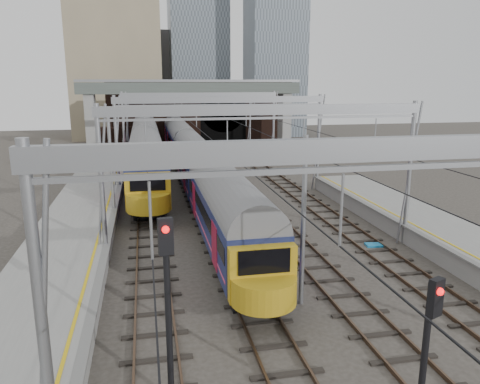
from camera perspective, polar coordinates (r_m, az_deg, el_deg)
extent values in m
plane|color=#38332D|center=(18.48, 9.48, -15.97)|extent=(160.00, 160.00, 0.00)
cube|color=gray|center=(19.84, -23.04, -12.97)|extent=(4.20, 55.00, 1.10)
cube|color=slate|center=(19.31, -17.09, -11.57)|extent=(0.35, 55.00, 0.12)
cube|color=gold|center=(19.34, -18.61, -11.43)|extent=(0.12, 55.00, 0.01)
cube|color=#4C3828|center=(31.27, -12.31, -3.53)|extent=(0.08, 80.00, 0.16)
cube|color=#4C3828|center=(31.28, -9.67, -3.41)|extent=(0.08, 80.00, 0.16)
cube|color=black|center=(31.29, -10.98, -3.60)|extent=(2.40, 80.00, 0.14)
cube|color=#4C3828|center=(31.44, -5.00, -3.18)|extent=(0.08, 80.00, 0.16)
cube|color=#4C3828|center=(31.63, -2.40, -3.04)|extent=(0.08, 80.00, 0.16)
cube|color=black|center=(31.55, -3.69, -3.24)|extent=(2.40, 80.00, 0.14)
cube|color=#4C3828|center=(32.11, 2.12, -2.78)|extent=(0.08, 80.00, 0.16)
cube|color=#4C3828|center=(32.47, 4.59, -2.63)|extent=(0.08, 80.00, 0.16)
cube|color=black|center=(32.30, 3.36, -2.84)|extent=(2.40, 80.00, 0.14)
cube|color=#4C3828|center=(33.25, 8.84, -2.37)|extent=(0.08, 80.00, 0.16)
cube|color=#4C3828|center=(33.77, 11.13, -2.22)|extent=(0.08, 80.00, 0.16)
cube|color=black|center=(33.52, 9.99, -2.42)|extent=(2.40, 80.00, 0.14)
cylinder|color=gray|center=(10.49, -22.84, -16.16)|extent=(0.24, 0.24, 8.00)
cube|color=gray|center=(10.91, 22.31, 5.06)|extent=(16.80, 0.28, 0.50)
cylinder|color=gray|center=(23.61, -16.50, 0.57)|extent=(0.24, 0.24, 8.00)
cylinder|color=gray|center=(27.49, 19.93, 2.06)|extent=(0.24, 0.24, 8.00)
cube|color=gray|center=(23.80, 3.25, 9.96)|extent=(16.80, 0.28, 0.50)
cylinder|color=gray|center=(37.37, -14.79, 5.20)|extent=(0.24, 0.24, 8.00)
cylinder|color=gray|center=(39.94, 9.52, 5.95)|extent=(0.24, 0.24, 8.00)
cube|color=gray|center=(37.49, -2.29, 11.18)|extent=(16.80, 0.28, 0.50)
cylinder|color=gray|center=(51.27, -14.00, 7.33)|extent=(0.24, 0.24, 8.00)
cylinder|color=gray|center=(53.16, 4.11, 7.89)|extent=(0.24, 0.24, 8.00)
cube|color=gray|center=(51.35, -4.86, 11.71)|extent=(16.80, 0.28, 0.50)
cylinder|color=gray|center=(63.21, -13.59, 8.41)|extent=(0.24, 0.24, 8.00)
cylinder|color=gray|center=(64.76, 1.23, 8.88)|extent=(0.24, 0.24, 8.00)
cube|color=gray|center=(63.28, -6.17, 11.97)|extent=(16.80, 0.28, 0.50)
cube|color=black|center=(30.18, -11.44, 6.42)|extent=(0.03, 80.00, 0.03)
cube|color=black|center=(30.45, -3.85, 6.71)|extent=(0.03, 80.00, 0.03)
cube|color=black|center=(31.23, 3.50, 6.88)|extent=(0.03, 80.00, 0.03)
cube|color=black|center=(32.49, 10.38, 6.94)|extent=(0.03, 80.00, 0.03)
cube|color=black|center=(67.61, -4.73, 9.45)|extent=(26.00, 2.00, 9.00)
cube|color=black|center=(67.18, -2.03, 7.84)|extent=(6.50, 0.10, 5.20)
cylinder|color=black|center=(66.98, -2.04, 10.05)|extent=(6.50, 0.10, 6.50)
cube|color=black|center=(66.52, -14.95, 6.39)|extent=(6.00, 1.50, 3.00)
cube|color=gray|center=(61.51, -17.69, 8.13)|extent=(1.20, 2.50, 8.20)
cube|color=gray|center=(63.92, 5.44, 8.86)|extent=(1.20, 2.50, 8.20)
cube|color=#515B55|center=(61.28, -6.00, 12.50)|extent=(28.00, 3.00, 1.40)
cube|color=gray|center=(61.28, -6.03, 13.34)|extent=(28.00, 3.00, 0.30)
cube|color=tan|center=(81.10, -14.78, 14.30)|extent=(14.00, 12.00, 22.00)
cube|color=#4C5660|center=(87.84, -5.17, 17.83)|extent=(10.00, 10.00, 32.00)
cube|color=gray|center=(95.06, -9.33, 13.14)|extent=(18.00, 14.00, 18.00)
cube|color=black|center=(46.92, -6.39, 2.61)|extent=(2.04, 60.44, 0.70)
cube|color=#151949|center=(46.62, -6.45, 4.80)|extent=(2.59, 60.44, 2.31)
cylinder|color=slate|center=(46.47, -6.48, 6.21)|extent=(2.54, 59.94, 2.54)
cube|color=black|center=(46.57, -6.46, 5.25)|extent=(2.61, 59.24, 0.69)
cube|color=#D64369|center=(46.72, -6.43, 4.01)|extent=(2.61, 59.44, 0.11)
cube|color=#B79017|center=(17.51, 2.81, -9.99)|extent=(2.54, 0.60, 2.11)
cube|color=black|center=(17.15, 2.98, -8.48)|extent=(1.94, 0.08, 0.93)
cube|color=black|center=(47.13, -11.28, 2.49)|extent=(2.30, 33.79, 0.70)
cube|color=#151949|center=(46.81, -11.39, 4.84)|extent=(2.92, 33.79, 2.61)
cylinder|color=slate|center=(46.64, -11.47, 6.42)|extent=(2.86, 33.29, 2.86)
cube|color=black|center=(46.76, -11.42, 5.34)|extent=(2.94, 32.59, 0.78)
cube|color=#D64369|center=(46.92, -11.35, 3.96)|extent=(2.94, 32.79, 0.13)
cube|color=#B79017|center=(30.06, -11.15, 0.02)|extent=(2.86, 0.60, 2.41)
cube|color=black|center=(29.76, -11.19, 1.11)|extent=(2.19, 0.08, 1.04)
cylinder|color=black|center=(13.53, -8.72, -14.59)|extent=(0.18, 0.18, 5.37)
cube|color=black|center=(12.44, -9.05, -5.36)|extent=(0.42, 0.25, 1.01)
sphere|color=red|center=(12.25, -9.06, -4.55)|extent=(0.20, 0.20, 0.20)
cylinder|color=black|center=(12.38, 21.36, -20.11)|extent=(0.16, 0.16, 4.69)
cube|color=black|center=(11.28, 22.74, -11.78)|extent=(0.38, 0.30, 0.88)
sphere|color=red|center=(11.11, 23.18, -11.10)|extent=(0.18, 0.18, 0.18)
cube|color=#1774AF|center=(24.19, 1.48, -8.36)|extent=(0.98, 0.73, 0.11)
cube|color=#1774AF|center=(26.33, 1.75, -6.52)|extent=(0.94, 0.72, 0.10)
cube|color=#1774AF|center=(27.43, 16.00, -6.23)|extent=(0.98, 0.75, 0.11)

